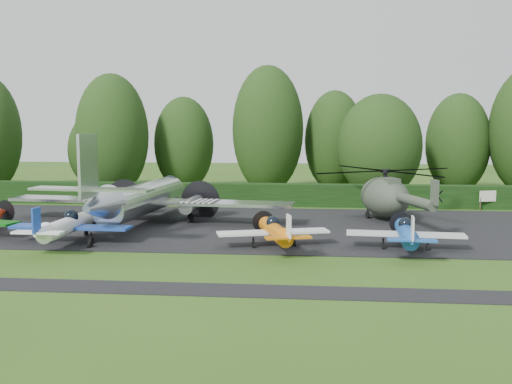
# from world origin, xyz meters

# --- Properties ---
(ground) EXTENTS (160.00, 160.00, 0.00)m
(ground) POSITION_xyz_m (0.00, 0.00, 0.00)
(ground) COLOR #2B4B15
(ground) RESTS_ON ground
(apron) EXTENTS (70.00, 18.00, 0.01)m
(apron) POSITION_xyz_m (0.00, 10.00, 0.00)
(apron) COLOR black
(apron) RESTS_ON ground
(taxiway_verge) EXTENTS (70.00, 2.00, 0.00)m
(taxiway_verge) POSITION_xyz_m (0.00, -6.00, 0.00)
(taxiway_verge) COLOR black
(taxiway_verge) RESTS_ON ground
(hedgerow) EXTENTS (90.00, 1.60, 2.00)m
(hedgerow) POSITION_xyz_m (0.00, 21.00, 0.00)
(hedgerow) COLOR black
(hedgerow) RESTS_ON ground
(transport_plane) EXTENTS (21.90, 16.79, 7.02)m
(transport_plane) POSITION_xyz_m (-2.77, 9.91, 1.96)
(transport_plane) COLOR silver
(transport_plane) RESTS_ON ground
(light_plane_white) EXTENTS (7.47, 7.85, 2.87)m
(light_plane_white) POSITION_xyz_m (-5.32, 2.71, 1.19)
(light_plane_white) COLOR white
(light_plane_white) RESTS_ON ground
(light_plane_orange) EXTENTS (6.70, 7.05, 2.58)m
(light_plane_orange) POSITION_xyz_m (7.36, 2.83, 1.07)
(light_plane_orange) COLOR #CF6B0C
(light_plane_orange) RESTS_ON ground
(light_plane_blue) EXTENTS (6.79, 7.14, 2.61)m
(light_plane_blue) POSITION_xyz_m (14.93, 2.81, 1.09)
(light_plane_blue) COLOR #1C51AB
(light_plane_blue) RESTS_ON ground
(helicopter) EXTENTS (12.21, 14.30, 3.93)m
(helicopter) POSITION_xyz_m (15.09, 13.66, 2.11)
(helicopter) COLOR #3A4636
(helicopter) RESTS_ON ground
(sign_board) EXTENTS (2.99, 0.11, 1.68)m
(sign_board) POSITION_xyz_m (25.31, 20.22, 1.14)
(sign_board) COLOR #3F3326
(sign_board) RESTS_ON ground
(tree_0) EXTENTS (6.58, 6.58, 10.42)m
(tree_0) POSITION_xyz_m (-4.57, 32.17, 5.20)
(tree_0) COLOR black
(tree_0) RESTS_ON ground
(tree_1) EXTENTS (6.64, 6.64, 8.77)m
(tree_1) POSITION_xyz_m (-15.33, 34.20, 4.38)
(tree_1) COLOR black
(tree_1) RESTS_ON ground
(tree_2) EXTENTS (6.58, 6.58, 11.13)m
(tree_2) POSITION_xyz_m (12.07, 33.80, 5.55)
(tree_2) COLOR black
(tree_2) RESTS_ON ground
(tree_4) EXTENTS (8.28, 8.28, 10.38)m
(tree_4) POSITION_xyz_m (16.24, 27.27, 5.18)
(tree_4) COLOR black
(tree_4) RESTS_ON ground
(tree_5) EXTENTS (6.64, 6.64, 10.65)m
(tree_5) POSITION_xyz_m (24.96, 32.02, 5.31)
(tree_5) COLOR black
(tree_5) RESTS_ON ground
(tree_7) EXTENTS (7.62, 7.62, 13.63)m
(tree_7) POSITION_xyz_m (4.84, 30.94, 6.80)
(tree_7) COLOR black
(tree_7) RESTS_ON ground
(tree_9) EXTENTS (7.42, 7.42, 12.55)m
(tree_9) POSITION_xyz_m (-10.92, 26.99, 6.26)
(tree_9) COLOR black
(tree_9) RESTS_ON ground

